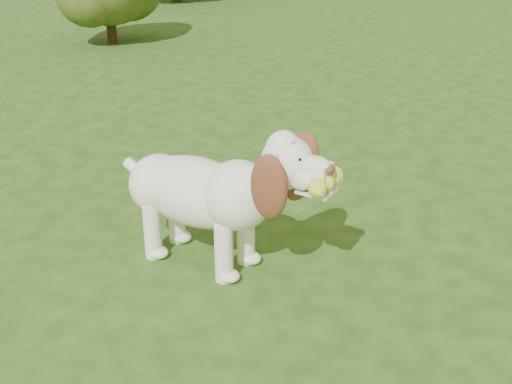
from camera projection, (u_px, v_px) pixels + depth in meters
ground at (149, 315)px, 3.27m from camera, size 80.00×80.00×0.00m
dog at (213, 189)px, 3.54m from camera, size 0.84×1.32×0.89m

